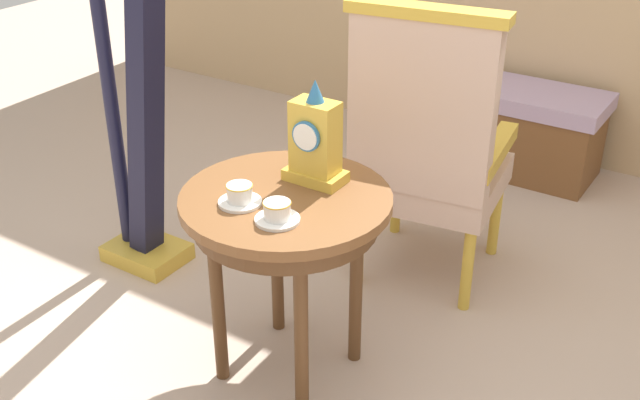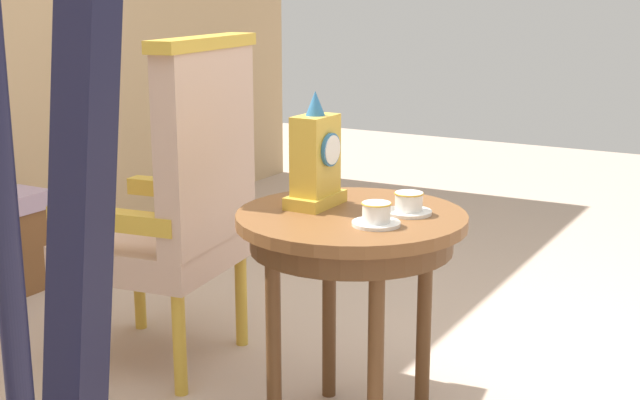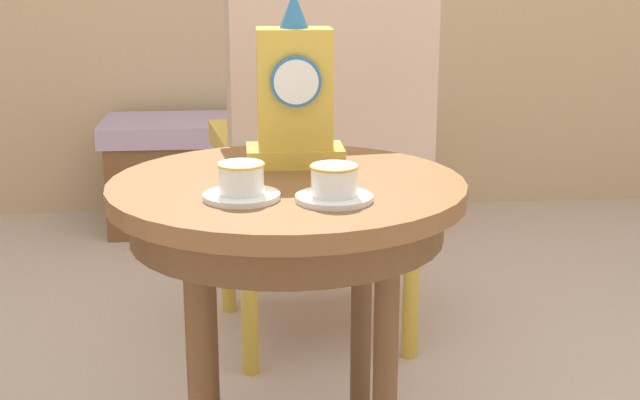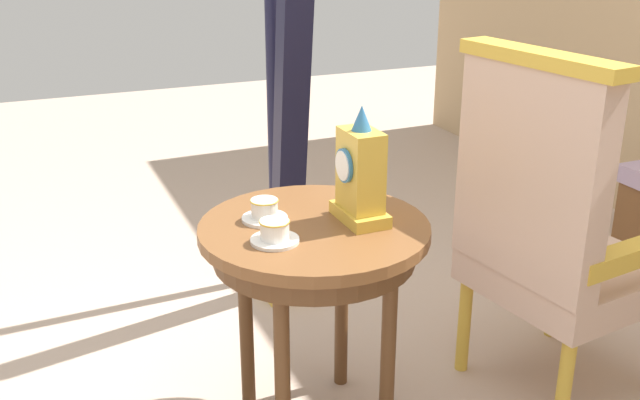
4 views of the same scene
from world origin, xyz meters
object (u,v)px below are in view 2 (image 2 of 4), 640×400
mantel_clock (316,160)px  harp (61,273)px  side_table (351,241)px  teacup_left (376,215)px  armchair (178,200)px  teacup_right (409,204)px

mantel_clock → harp: 0.90m
side_table → teacup_left: teacup_left is taller
armchair → teacup_left: bearing=-104.1°
teacup_right → harp: 1.01m
side_table → harp: 0.90m
side_table → mantel_clock: bearing=80.0°
teacup_right → armchair: armchair is taller
teacup_left → harp: size_ratio=0.08×
mantel_clock → armchair: size_ratio=0.29×
side_table → teacup_right: (0.07, -0.14, 0.11)m
armchair → side_table: bearing=-100.1°
harp → side_table: bearing=-15.4°
harp → teacup_right: bearing=-22.2°
teacup_right → mantel_clock: (-0.05, 0.27, 0.11)m
side_table → armchair: (0.13, 0.73, 0.01)m
teacup_left → harp: bearing=155.4°
teacup_left → armchair: 0.88m
teacup_right → armchair: (0.06, 0.88, -0.11)m
side_table → teacup_left: (-0.08, -0.12, 0.11)m
side_table → teacup_left: size_ratio=5.09×
side_table → harp: harp is taller
mantel_clock → harp: harp is taller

